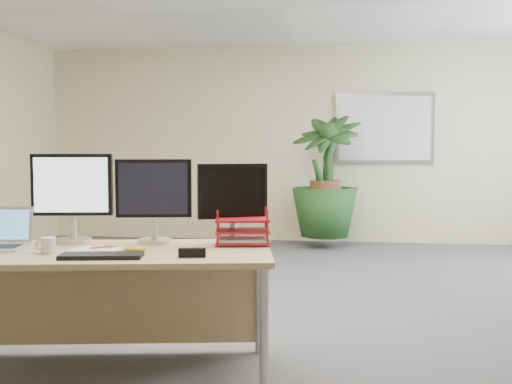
# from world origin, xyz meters

# --- Properties ---
(floor) EXTENTS (8.00, 8.00, 0.00)m
(floor) POSITION_xyz_m (0.00, 0.00, 0.00)
(floor) COLOR #424247
(floor) RESTS_ON ground
(back_wall) EXTENTS (7.00, 0.04, 2.70)m
(back_wall) POSITION_xyz_m (0.00, 4.00, 1.35)
(back_wall) COLOR beige
(back_wall) RESTS_ON floor
(whiteboard) EXTENTS (1.30, 0.04, 0.95)m
(whiteboard) POSITION_xyz_m (1.20, 3.97, 1.55)
(whiteboard) COLOR #A0A1A5
(whiteboard) RESTS_ON back_wall
(desk) EXTENTS (1.92, 1.07, 0.70)m
(desk) POSITION_xyz_m (-0.71, -0.86, 0.55)
(desk) COLOR tan
(desk) RESTS_ON floor
(floor_plant) EXTENTS (1.09, 1.09, 1.50)m
(floor_plant) POSITION_xyz_m (0.43, 3.46, 0.75)
(floor_plant) COLOR #163D16
(floor_plant) RESTS_ON floor
(monitor_left) EXTENTS (0.47, 0.21, 0.52)m
(monitor_left) POSITION_xyz_m (-0.99, -0.71, 1.00)
(monitor_left) COLOR #BBBCC1
(monitor_left) RESTS_ON desk
(monitor_right) EXTENTS (0.44, 0.20, 0.49)m
(monitor_right) POSITION_xyz_m (-0.50, -0.66, 0.98)
(monitor_right) COLOR #BBBCC1
(monitor_right) RESTS_ON desk
(monitor_dark) EXTENTS (0.40, 0.21, 0.47)m
(monitor_dark) POSITION_xyz_m (-0.05, -0.58, 0.97)
(monitor_dark) COLOR #BBBCC1
(monitor_dark) RESTS_ON desk
(laptop) EXTENTS (0.35, 0.32, 0.22)m
(laptop) POSITION_xyz_m (-1.31, -0.95, 0.76)
(laptop) COLOR silver
(laptop) RESTS_ON desk
(keyboard) EXTENTS (0.43, 0.21, 0.02)m
(keyboard) POSITION_xyz_m (-0.61, -1.17, 0.71)
(keyboard) COLOR black
(keyboard) RESTS_ON desk
(coffee_mug) EXTENTS (0.11, 0.07, 0.08)m
(coffee_mug) POSITION_xyz_m (-0.95, -1.08, 0.74)
(coffee_mug) COLOR white
(coffee_mug) RESTS_ON desk
(spiral_notebook) EXTENTS (0.28, 0.22, 0.01)m
(spiral_notebook) POSITION_xyz_m (-0.72, -0.98, 0.70)
(spiral_notebook) COLOR white
(spiral_notebook) RESTS_ON desk
(orange_pen) EXTENTS (0.12, 0.08, 0.01)m
(orange_pen) POSITION_xyz_m (-0.70, -0.94, 0.71)
(orange_pen) COLOR orange
(orange_pen) RESTS_ON spiral_notebook
(yellow_highlighter) EXTENTS (0.12, 0.03, 0.02)m
(yellow_highlighter) POSITION_xyz_m (-0.52, -0.95, 0.71)
(yellow_highlighter) COLOR yellow
(yellow_highlighter) RESTS_ON desk
(letter_tray) EXTENTS (0.34, 0.28, 0.14)m
(letter_tray) POSITION_xyz_m (0.02, -0.64, 0.76)
(letter_tray) COLOR maroon
(letter_tray) RESTS_ON desk
(stapler) EXTENTS (0.14, 0.06, 0.05)m
(stapler) POSITION_xyz_m (-0.17, -1.08, 0.72)
(stapler) COLOR black
(stapler) RESTS_ON desk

